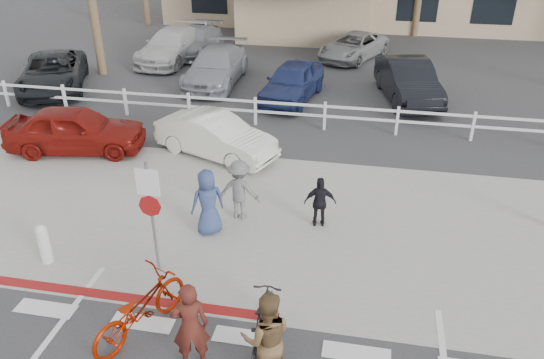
% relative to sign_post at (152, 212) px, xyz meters
% --- Properties ---
extents(sidewalk_plaza, '(22.00, 7.00, 0.01)m').
position_rel_sign_post_xyz_m(sidewalk_plaza, '(2.30, 2.30, -1.44)').
color(sidewalk_plaza, gray).
rests_on(sidewalk_plaza, ground).
extents(cross_street, '(40.00, 5.00, 0.01)m').
position_rel_sign_post_xyz_m(cross_street, '(2.30, 6.30, -1.45)').
color(cross_street, '#333335').
rests_on(cross_street, ground).
extents(parking_lot, '(50.00, 16.00, 0.01)m').
position_rel_sign_post_xyz_m(parking_lot, '(2.30, 15.80, -1.45)').
color(parking_lot, '#333335').
rests_on(parking_lot, ground).
extents(curb_red, '(7.00, 0.25, 0.02)m').
position_rel_sign_post_xyz_m(curb_red, '(-0.70, -1.00, -1.44)').
color(curb_red, maroon).
rests_on(curb_red, ground).
extents(rail_fence, '(29.40, 0.16, 1.00)m').
position_rel_sign_post_xyz_m(rail_fence, '(2.80, 8.30, -0.95)').
color(rail_fence, silver).
rests_on(rail_fence, ground).
extents(sign_post, '(0.50, 0.10, 2.90)m').
position_rel_sign_post_xyz_m(sign_post, '(0.00, 0.00, 0.00)').
color(sign_post, gray).
rests_on(sign_post, ground).
extents(bollard_0, '(0.26, 0.26, 0.95)m').
position_rel_sign_post_xyz_m(bollard_0, '(-2.50, -0.20, -0.97)').
color(bollard_0, silver).
rests_on(bollard_0, ground).
extents(bike_red, '(1.57, 2.29, 1.14)m').
position_rel_sign_post_xyz_m(bike_red, '(0.40, -1.80, -0.88)').
color(bike_red, '#871801').
rests_on(bike_red, ground).
extents(rider_red, '(0.73, 0.60, 1.72)m').
position_rel_sign_post_xyz_m(rider_red, '(1.56, -2.35, -0.59)').
color(rider_red, '#4E1C15').
rests_on(rider_red, ground).
extents(bike_black, '(0.52, 1.77, 1.06)m').
position_rel_sign_post_xyz_m(bike_black, '(2.65, -1.68, -0.92)').
color(bike_black, black).
rests_on(bike_black, ground).
extents(rider_black, '(0.97, 0.83, 1.75)m').
position_rel_sign_post_xyz_m(rider_black, '(2.85, -2.39, -0.58)').
color(rider_black, brown).
rests_on(rider_black, ground).
extents(pedestrian_a, '(1.06, 0.67, 1.56)m').
position_rel_sign_post_xyz_m(pedestrian_a, '(1.22, 2.35, -0.67)').
color(pedestrian_a, slate).
rests_on(pedestrian_a, ground).
extents(pedestrian_child, '(0.80, 0.42, 1.30)m').
position_rel_sign_post_xyz_m(pedestrian_child, '(3.19, 2.37, -0.80)').
color(pedestrian_child, black).
rests_on(pedestrian_child, ground).
extents(pedestrian_b, '(0.95, 0.88, 1.64)m').
position_rel_sign_post_xyz_m(pedestrian_b, '(0.66, 1.59, -0.63)').
color(pedestrian_b, navy).
rests_on(pedestrian_b, ground).
extents(car_white_sedan, '(4.11, 2.68, 1.28)m').
position_rel_sign_post_xyz_m(car_white_sedan, '(-0.36, 5.68, -0.81)').
color(car_white_sedan, silver).
rests_on(car_white_sedan, ground).
extents(car_red_compact, '(4.43, 2.39, 1.43)m').
position_rel_sign_post_xyz_m(car_red_compact, '(-4.69, 5.19, -0.73)').
color(car_red_compact, maroon).
rests_on(car_red_compact, ground).
extents(lot_car_0, '(4.26, 5.65, 1.43)m').
position_rel_sign_post_xyz_m(lot_car_0, '(-8.61, 10.45, -0.74)').
color(lot_car_0, black).
rests_on(lot_car_0, ground).
extents(lot_car_1, '(2.11, 4.99, 1.44)m').
position_rel_sign_post_xyz_m(lot_car_1, '(-2.32, 12.49, -0.73)').
color(lot_car_1, gray).
rests_on(lot_car_1, ground).
extents(lot_car_2, '(2.37, 4.44, 1.44)m').
position_rel_sign_post_xyz_m(lot_car_2, '(1.14, 11.08, -0.73)').
color(lot_car_2, navy).
rests_on(lot_car_2, ground).
extents(lot_car_3, '(2.69, 4.97, 1.55)m').
position_rel_sign_post_xyz_m(lot_car_3, '(5.53, 11.86, -0.67)').
color(lot_car_3, black).
rests_on(lot_car_3, ground).
extents(lot_car_4, '(1.97, 4.52, 1.29)m').
position_rel_sign_post_xyz_m(lot_car_4, '(-4.64, 16.82, -0.80)').
color(lot_car_4, gray).
rests_on(lot_car_4, ground).
extents(lot_car_5, '(3.66, 4.81, 1.21)m').
position_rel_sign_post_xyz_m(lot_car_5, '(3.15, 17.40, -0.84)').
color(lot_car_5, gray).
rests_on(lot_car_5, ground).
extents(lot_car_6, '(2.42, 5.24, 1.48)m').
position_rel_sign_post_xyz_m(lot_car_6, '(-5.34, 15.35, -0.71)').
color(lot_car_6, silver).
rests_on(lot_car_6, ground).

